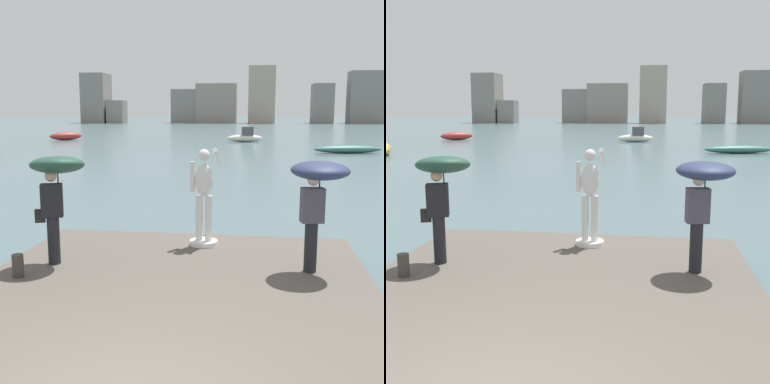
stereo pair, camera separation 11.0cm
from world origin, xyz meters
The scene contains 10 objects.
ground_plane centered at (0.00, 40.00, 0.00)m, with size 400.00×400.00×0.00m, color #4C666B.
pier centered at (0.00, 1.90, 0.20)m, with size 6.50×9.79×0.40m, color #564F47.
statue_white_figure centered at (0.22, 5.91, 1.37)m, with size 0.59×0.86×2.04m.
onlooker_left centered at (-2.28, 4.34, 1.97)m, with size 1.24×1.26×2.04m.
onlooker_right centered at (2.33, 4.50, 1.95)m, with size 1.14×1.15×1.94m.
mooring_bollard centered at (-2.66, 3.50, 0.60)m, with size 0.19×0.19×0.39m, color #38332D.
boat_near centered at (7.86, 33.58, 0.30)m, with size 5.21×1.91×0.59m.
boat_far centered at (-19.23, 46.02, 0.43)m, with size 3.47×3.08×0.85m.
boat_leftward centered at (-0.10, 45.48, 0.53)m, with size 3.70×1.54×1.53m.
distant_skyline centered at (0.61, 116.73, 5.36)m, with size 83.11×12.38×13.45m.
Camera 1 is at (1.33, -3.90, 3.19)m, focal length 45.54 mm.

